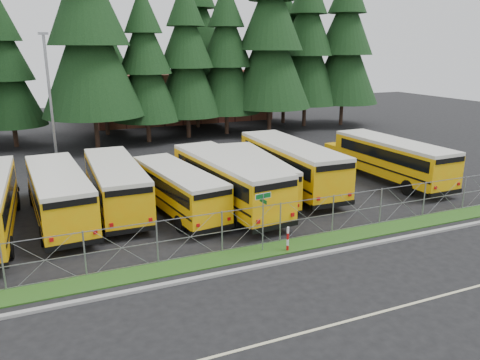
% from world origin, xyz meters
% --- Properties ---
extents(ground, '(120.00, 120.00, 0.00)m').
position_xyz_m(ground, '(0.00, 0.00, 0.00)').
color(ground, black).
rests_on(ground, ground).
extents(curb, '(50.00, 0.25, 0.12)m').
position_xyz_m(curb, '(0.00, -3.10, 0.06)').
color(curb, gray).
rests_on(curb, ground).
extents(grass_verge, '(50.00, 1.40, 0.06)m').
position_xyz_m(grass_verge, '(0.00, -1.70, 0.03)').
color(grass_verge, '#1B4513').
rests_on(grass_verge, ground).
extents(road_lane_line, '(50.00, 0.12, 0.01)m').
position_xyz_m(road_lane_line, '(0.00, -8.00, 0.01)').
color(road_lane_line, beige).
rests_on(road_lane_line, ground).
extents(chainlink_fence, '(44.00, 0.10, 2.00)m').
position_xyz_m(chainlink_fence, '(0.00, -1.00, 1.00)').
color(chainlink_fence, gray).
rests_on(chainlink_fence, ground).
extents(brick_building, '(22.00, 10.00, 6.00)m').
position_xyz_m(brick_building, '(6.00, 40.00, 3.00)').
color(brick_building, brown).
rests_on(brick_building, ground).
extents(bus_1, '(3.37, 11.14, 2.88)m').
position_xyz_m(bus_1, '(-10.62, 6.24, 1.44)').
color(bus_1, '#EE9D07').
rests_on(bus_1, ground).
extents(bus_2, '(2.67, 10.94, 2.86)m').
position_xyz_m(bus_2, '(-7.52, 6.94, 1.43)').
color(bus_2, '#EE9D07').
rests_on(bus_2, ground).
extents(bus_3, '(3.67, 10.21, 2.62)m').
position_xyz_m(bus_3, '(-4.44, 5.12, 1.31)').
color(bus_3, '#EE9D07').
rests_on(bus_3, ground).
extents(bus_4, '(3.95, 11.93, 3.07)m').
position_xyz_m(bus_4, '(-1.54, 4.86, 1.53)').
color(bus_4, '#EE9D07').
rests_on(bus_4, ground).
extents(bus_5, '(3.42, 10.60, 2.73)m').
position_xyz_m(bus_5, '(0.69, 5.88, 1.37)').
color(bus_5, '#EE9D07').
rests_on(bus_5, ground).
extents(bus_6, '(3.03, 12.09, 3.16)m').
position_xyz_m(bus_6, '(3.63, 6.70, 1.58)').
color(bus_6, '#EE9D07').
rests_on(bus_6, ground).
extents(bus_east, '(3.01, 11.38, 2.96)m').
position_xyz_m(bus_east, '(11.03, 5.62, 1.48)').
color(bus_east, '#EE9D07').
rests_on(bus_east, ground).
extents(street_sign, '(0.83, 0.55, 2.81)m').
position_xyz_m(street_sign, '(-2.24, -1.63, 2.03)').
color(street_sign, gray).
rests_on(street_sign, ground).
extents(striped_bollard, '(0.11, 0.11, 1.20)m').
position_xyz_m(striped_bollard, '(-1.19, -2.12, 0.60)').
color(striped_bollard, '#B20C0C').
rests_on(striped_bollard, ground).
extents(light_standard, '(0.70, 0.35, 10.14)m').
position_xyz_m(light_standard, '(-10.22, 17.70, 5.50)').
color(light_standard, gray).
rests_on(light_standard, ground).
extents(conifer_2, '(6.20, 6.20, 13.71)m').
position_xyz_m(conifer_2, '(-13.39, 28.98, 6.86)').
color(conifer_2, black).
rests_on(conifer_2, ground).
extents(conifer_3, '(9.27, 9.27, 20.49)m').
position_xyz_m(conifer_3, '(-6.32, 25.53, 10.25)').
color(conifer_3, black).
rests_on(conifer_3, ground).
extents(conifer_4, '(6.68, 6.68, 14.77)m').
position_xyz_m(conifer_4, '(-1.25, 26.36, 7.38)').
color(conifer_4, black).
rests_on(conifer_4, ground).
extents(conifer_5, '(7.13, 7.13, 15.78)m').
position_xyz_m(conifer_5, '(3.13, 27.15, 7.89)').
color(conifer_5, black).
rests_on(conifer_5, ground).
extents(conifer_6, '(7.14, 7.14, 15.80)m').
position_xyz_m(conifer_6, '(7.58, 27.51, 7.90)').
color(conifer_6, black).
rests_on(conifer_6, ground).
extents(conifer_7, '(8.81, 8.81, 19.49)m').
position_xyz_m(conifer_7, '(12.04, 26.10, 9.75)').
color(conifer_7, black).
rests_on(conifer_7, ground).
extents(conifer_8, '(8.18, 8.18, 18.09)m').
position_xyz_m(conifer_8, '(18.07, 28.81, 9.04)').
color(conifer_8, black).
rests_on(conifer_8, ground).
extents(conifer_9, '(8.27, 8.27, 18.29)m').
position_xyz_m(conifer_9, '(22.65, 27.77, 9.15)').
color(conifer_9, black).
rests_on(conifer_9, ground).
extents(conifer_11, '(6.83, 6.83, 15.10)m').
position_xyz_m(conifer_11, '(-4.48, 32.04, 7.55)').
color(conifer_11, black).
rests_on(conifer_11, ground).
extents(conifer_12, '(8.53, 8.53, 18.86)m').
position_xyz_m(conifer_12, '(6.06, 32.95, 9.43)').
color(conifer_12, black).
rests_on(conifer_12, ground).
extents(conifer_13, '(7.22, 7.22, 15.97)m').
position_xyz_m(conifer_13, '(16.95, 32.00, 7.99)').
color(conifer_13, black).
rests_on(conifer_13, ground).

